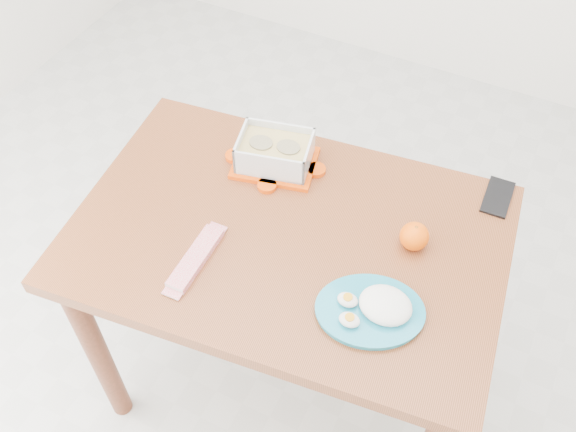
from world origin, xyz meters
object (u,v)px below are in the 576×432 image
at_px(dining_table, 288,262).
at_px(smartphone, 498,197).
at_px(rice_plate, 375,308).
at_px(food_container, 275,153).
at_px(orange_fruit, 414,236).

relative_size(dining_table, smartphone, 8.63).
xyz_separation_m(rice_plate, smartphone, (0.15, 0.45, -0.02)).
relative_size(food_container, orange_fruit, 3.52).
distance_m(food_container, rice_plate, 0.50).
distance_m(orange_fruit, rice_plate, 0.21).
height_order(dining_table, smartphone, smartphone).
relative_size(dining_table, rice_plate, 3.61).
xyz_separation_m(dining_table, smartphone, (0.42, 0.33, 0.12)).
bearing_deg(rice_plate, smartphone, 48.90).
height_order(orange_fruit, rice_plate, orange_fruit).
bearing_deg(smartphone, orange_fruit, -123.09).
relative_size(orange_fruit, rice_plate, 0.22).
distance_m(dining_table, smartphone, 0.55).
bearing_deg(food_container, orange_fruit, -25.89).
height_order(dining_table, rice_plate, rice_plate).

